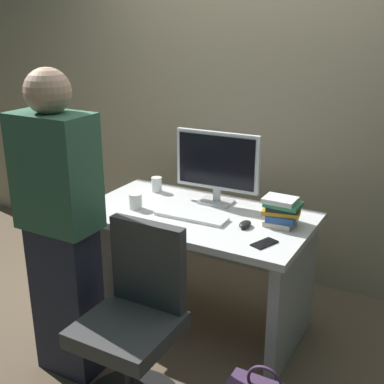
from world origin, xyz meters
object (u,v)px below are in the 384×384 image
object	(u,v)px
desk	(196,249)
office_chair	(135,329)
book_stack	(281,211)
cup_by_monitor	(157,184)
cell_phone	(264,243)
keyboard	(191,216)
person_at_desk	(61,229)
mouse	(245,224)
cup_near_keyboard	(135,201)
monitor	(217,164)

from	to	relation	value
desk	office_chair	bearing A→B (deg)	-84.15
desk	book_stack	world-z (taller)	book_stack
cup_by_monitor	cell_phone	world-z (taller)	cup_by_monitor
office_chair	keyboard	distance (m)	0.77
person_at_desk	cup_by_monitor	world-z (taller)	person_at_desk
mouse	cell_phone	distance (m)	0.23
keyboard	book_stack	world-z (taller)	book_stack
desk	cup_near_keyboard	bearing A→B (deg)	-163.24
monitor	cell_phone	world-z (taller)	monitor
book_stack	monitor	bearing A→B (deg)	163.11
monitor	mouse	xyz separation A→B (m)	(0.31, -0.26, -0.24)
person_at_desk	cup_near_keyboard	distance (m)	0.61
cup_near_keyboard	cell_phone	world-z (taller)	cup_near_keyboard
office_chair	mouse	xyz separation A→B (m)	(0.26, 0.72, 0.34)
mouse	monitor	bearing A→B (deg)	139.53
person_at_desk	cell_phone	distance (m)	1.04
mouse	book_stack	bearing A→B (deg)	35.96
desk	cup_near_keyboard	world-z (taller)	cup_near_keyboard
desk	person_at_desk	bearing A→B (deg)	-118.42
cup_by_monitor	desk	bearing A→B (deg)	-27.58
desk	keyboard	distance (m)	0.26
person_at_desk	cup_by_monitor	xyz separation A→B (m)	(-0.03, 0.94, -0.04)
monitor	book_stack	size ratio (longest dim) A/B	2.44
desk	monitor	distance (m)	0.54
office_chair	cell_phone	xyz separation A→B (m)	(0.43, 0.56, 0.32)
office_chair	cup_near_keyboard	size ratio (longest dim) A/B	9.90
desk	person_at_desk	size ratio (longest dim) A/B	0.83
keyboard	cup_by_monitor	distance (m)	0.52
desk	office_chair	distance (m)	0.77
office_chair	book_stack	size ratio (longest dim) A/B	4.25
office_chair	person_at_desk	size ratio (longest dim) A/B	0.57
cup_by_monitor	book_stack	xyz separation A→B (m)	(0.92, -0.15, 0.04)
cell_phone	desk	bearing A→B (deg)	179.05
mouse	cup_by_monitor	world-z (taller)	cup_by_monitor
desk	keyboard	xyz separation A→B (m)	(0.01, -0.08, 0.25)
desk	book_stack	size ratio (longest dim) A/B	6.16
desk	person_at_desk	xyz separation A→B (m)	(-0.39, -0.72, 0.33)
book_stack	cell_phone	xyz separation A→B (m)	(0.01, -0.27, -0.08)
desk	office_chair	xyz separation A→B (m)	(0.08, -0.77, -0.08)
desk	keyboard	size ratio (longest dim) A/B	3.17
office_chair	monitor	size ratio (longest dim) A/B	1.74
monitor	keyboard	bearing A→B (deg)	-94.02
keyboard	cup_near_keyboard	bearing A→B (deg)	-176.84
mouse	cup_near_keyboard	size ratio (longest dim) A/B	1.05
office_chair	book_stack	bearing A→B (deg)	63.15
monitor	cup_near_keyboard	world-z (taller)	monitor
monitor	book_stack	bearing A→B (deg)	-16.89
office_chair	cell_phone	world-z (taller)	office_chair
keyboard	book_stack	bearing A→B (deg)	14.77
cup_near_keyboard	keyboard	bearing A→B (deg)	4.94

